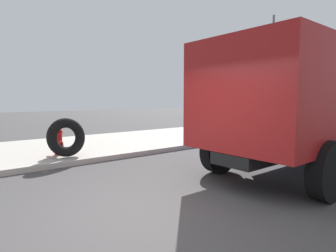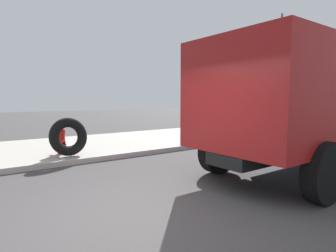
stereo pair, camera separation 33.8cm
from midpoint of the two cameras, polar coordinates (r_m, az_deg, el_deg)
name	(u,v)px [view 2 (the right image)]	position (r m, az deg, el deg)	size (l,w,h in m)	color
ground_plane	(138,217)	(4.55, -4.01, -18.09)	(80.00, 80.00, 0.00)	#423F3F
sidewalk_curb	(44,150)	(10.44, -23.18, -4.54)	(36.00, 5.00, 0.15)	#ADA89E
fire_hydrant	(61,140)	(9.03, -20.05, -2.68)	(0.27, 0.61, 0.82)	red
loose_tire	(69,137)	(8.57, -18.65, -2.10)	(1.12, 1.12, 0.28)	black
dump_truck_blue	(315,108)	(7.97, 28.91, 3.34)	(7.02, 2.84, 3.00)	#1E3899
street_light_pole	(280,73)	(16.34, 22.51, 10.04)	(0.12, 0.12, 6.14)	#595B5E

